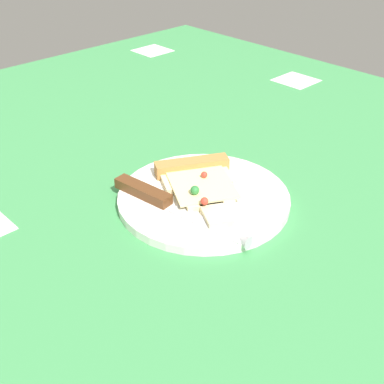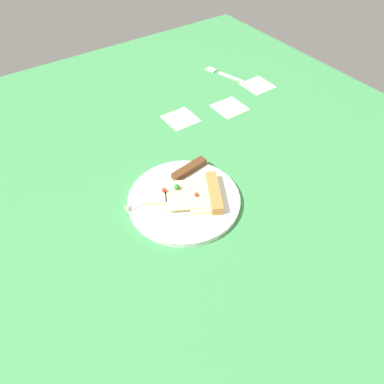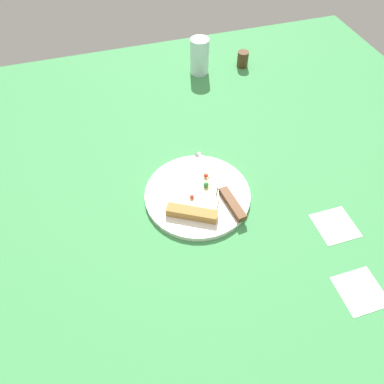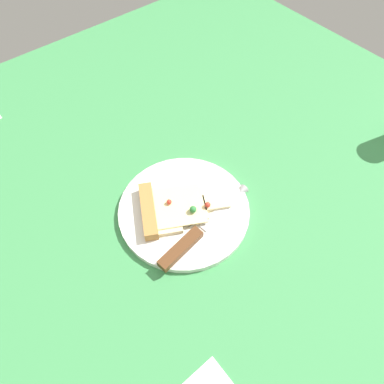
{
  "view_description": "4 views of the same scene",
  "coord_description": "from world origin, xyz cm",
  "px_view_note": "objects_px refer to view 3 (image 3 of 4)",
  "views": [
    {
      "loc": [
        38.68,
        46.94,
        42.4
      ],
      "look_at": [
        -3.94,
        2.42,
        3.24
      ],
      "focal_mm": 46.82,
      "sensor_mm": 36.0,
      "label": 1
    },
    {
      "loc": [
        -54.28,
        32.61,
        62.68
      ],
      "look_at": [
        -8.64,
        1.0,
        4.32
      ],
      "focal_mm": 33.63,
      "sensor_mm": 36.0,
      "label": 2
    },
    {
      "loc": [
        -24.27,
        -50.45,
        70.18
      ],
      "look_at": [
        -8.52,
        1.11,
        3.49
      ],
      "focal_mm": 33.41,
      "sensor_mm": 36.0,
      "label": 3
    },
    {
      "loc": [
        22.73,
        -20.08,
        60.22
      ],
      "look_at": [
        -8.35,
        5.33,
        2.25
      ],
      "focal_mm": 32.63,
      "sensor_mm": 36.0,
      "label": 4
    }
  ],
  "objects_px": {
    "pizza_slice": "(196,199)",
    "knife": "(223,191)",
    "drinking_glass": "(200,56)",
    "pepper_shaker": "(243,59)",
    "plate": "(198,195)"
  },
  "relations": [
    {
      "from": "pizza_slice",
      "to": "knife",
      "type": "height_order",
      "value": "pizza_slice"
    },
    {
      "from": "drinking_glass",
      "to": "pepper_shaker",
      "type": "height_order",
      "value": "drinking_glass"
    },
    {
      "from": "knife",
      "to": "drinking_glass",
      "type": "relative_size",
      "value": 2.01
    },
    {
      "from": "plate",
      "to": "pepper_shaker",
      "type": "relative_size",
      "value": 4.9
    },
    {
      "from": "pizza_slice",
      "to": "plate",
      "type": "bearing_deg",
      "value": 90.52
    },
    {
      "from": "pizza_slice",
      "to": "drinking_glass",
      "type": "bearing_deg",
      "value": 100.27
    },
    {
      "from": "drinking_glass",
      "to": "pepper_shaker",
      "type": "xyz_separation_m",
      "value": [
        0.16,
        -0.01,
        -0.03
      ]
    },
    {
      "from": "knife",
      "to": "drinking_glass",
      "type": "bearing_deg",
      "value": 70.72
    },
    {
      "from": "pizza_slice",
      "to": "pepper_shaker",
      "type": "bearing_deg",
      "value": 86.59
    },
    {
      "from": "pepper_shaker",
      "to": "pizza_slice",
      "type": "bearing_deg",
      "value": -122.3
    },
    {
      "from": "plate",
      "to": "knife",
      "type": "bearing_deg",
      "value": -14.68
    },
    {
      "from": "plate",
      "to": "pizza_slice",
      "type": "xyz_separation_m",
      "value": [
        -0.01,
        -0.02,
        0.01
      ]
    },
    {
      "from": "plate",
      "to": "knife",
      "type": "relative_size",
      "value": 1.09
    },
    {
      "from": "knife",
      "to": "pepper_shaker",
      "type": "bearing_deg",
      "value": 55.65
    },
    {
      "from": "pepper_shaker",
      "to": "knife",
      "type": "bearing_deg",
      "value": -116.62
    }
  ]
}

